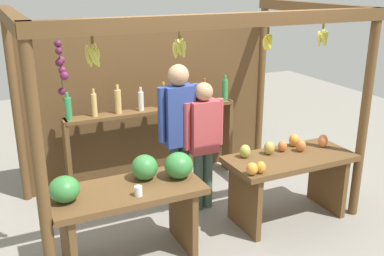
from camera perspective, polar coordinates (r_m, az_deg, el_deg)
The scene contains 7 objects.
ground_plane at distance 5.37m, azimuth -0.90°, elevation -9.75°, with size 12.00×12.00×0.00m, color gray.
market_stall at distance 5.28m, azimuth -3.07°, elevation 5.15°, with size 3.42×2.06×2.26m.
fruit_counter_left at distance 4.20m, azimuth -7.87°, elevation -8.62°, with size 1.42×0.64×0.99m.
fruit_counter_right at distance 4.98m, azimuth 12.04°, elevation -5.31°, with size 1.39×0.64×0.88m.
bottle_shelf_unit at distance 5.64m, azimuth -4.96°, elevation 0.72°, with size 2.19×0.22×1.35m.
vendor_man at distance 4.91m, azimuth -1.68°, elevation 0.38°, with size 0.48×0.23×1.68m.
vendor_woman at distance 4.98m, azimuth 1.45°, elevation -1.02°, with size 0.48×0.20×1.48m.
Camera 1 is at (-1.94, -4.31, 2.55)m, focal length 42.17 mm.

